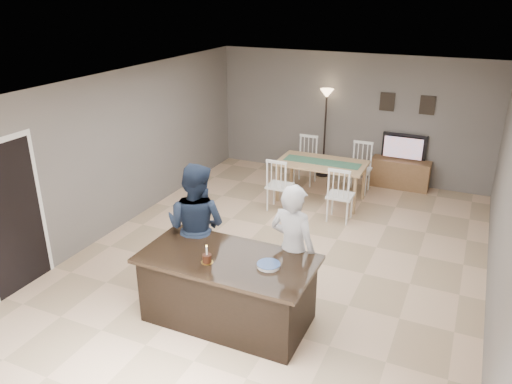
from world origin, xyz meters
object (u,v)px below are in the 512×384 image
at_px(dining_table, 322,169).
at_px(floor_lamp, 326,109).
at_px(plate_stack, 269,265).
at_px(birthday_cake, 207,258).
at_px(television, 404,147).
at_px(woman, 293,249).
at_px(tv_console, 400,174).
at_px(man, 196,227).
at_px(kitchen_island, 228,289).

relative_size(dining_table, floor_lamp, 0.99).
bearing_deg(dining_table, floor_lamp, 104.88).
bearing_deg(plate_stack, birthday_cake, -163.68).
height_order(television, woman, woman).
bearing_deg(woman, television, -84.86).
distance_m(tv_console, birthday_cake, 5.97).
height_order(tv_console, man, man).
bearing_deg(television, dining_table, 47.65).
relative_size(television, floor_lamp, 0.47).
relative_size(television, birthday_cake, 3.97).
bearing_deg(woman, floor_lamp, -65.87).
relative_size(man, birthday_cake, 7.93).
distance_m(television, floor_lamp, 1.82).
bearing_deg(television, floor_lamp, 1.69).
xyz_separation_m(television, dining_table, (-1.31, -1.44, -0.20)).
bearing_deg(woman, birthday_cake, 54.31).
bearing_deg(kitchen_island, dining_table, 91.54).
bearing_deg(man, dining_table, -101.69).
height_order(woman, plate_stack, woman).
distance_m(tv_console, woman, 5.08).
bearing_deg(tv_console, kitchen_island, -102.16).
height_order(man, birthday_cake, man).
xyz_separation_m(man, floor_lamp, (0.27, 5.04, 0.60)).
height_order(plate_stack, dining_table, dining_table).
xyz_separation_m(kitchen_island, woman, (0.64, 0.55, 0.43)).
xyz_separation_m(woman, birthday_cake, (-0.81, -0.75, 0.07)).
bearing_deg(woman, plate_stack, 91.18).
height_order(tv_console, birthday_cake, birthday_cake).
bearing_deg(dining_table, kitchen_island, -89.05).
bearing_deg(man, floor_lamp, -94.60).
bearing_deg(dining_table, tv_console, 45.64).
distance_m(man, plate_stack, 1.42).
height_order(television, man, man).
xyz_separation_m(man, birthday_cake, (0.60, -0.75, 0.04)).
relative_size(television, woman, 0.52).
bearing_deg(plate_stack, television, 83.36).
xyz_separation_m(tv_console, dining_table, (-1.31, -1.37, 0.36)).
bearing_deg(kitchen_island, birthday_cake, -129.38).
height_order(birthday_cake, floor_lamp, floor_lamp).
distance_m(man, dining_table, 3.72).
relative_size(television, plate_stack, 3.28).
height_order(tv_console, plate_stack, plate_stack).
relative_size(kitchen_island, floor_lamp, 1.10).
bearing_deg(birthday_cake, floor_lamp, 93.28).
xyz_separation_m(television, floor_lamp, (-1.70, -0.05, 0.65)).
bearing_deg(man, woman, 178.44).
bearing_deg(birthday_cake, dining_table, 89.31).
distance_m(birthday_cake, dining_table, 4.41).
xyz_separation_m(dining_table, floor_lamp, (-0.38, 1.39, 0.85)).
bearing_deg(plate_stack, woman, 79.79).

